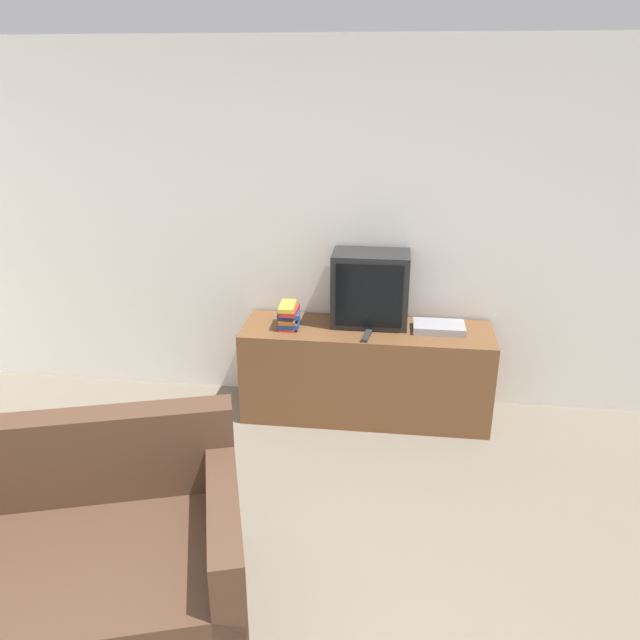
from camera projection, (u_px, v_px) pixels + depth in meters
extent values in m
cube|color=white|center=(286.00, 229.00, 4.52)|extent=(9.00, 0.06, 2.60)
cube|color=brown|center=(366.00, 372.00, 4.52)|extent=(1.76, 0.53, 0.68)
cube|color=black|center=(370.00, 289.00, 4.39)|extent=(0.54, 0.32, 0.53)
cube|color=black|center=(369.00, 296.00, 4.24)|extent=(0.46, 0.01, 0.45)
cube|color=#4C3323|center=(19.00, 597.00, 2.76)|extent=(2.18, 1.51, 0.40)
cube|color=#4C3323|center=(25.00, 462.00, 2.97)|extent=(1.94, 0.74, 0.46)
cube|color=#4C3323|center=(226.00, 548.00, 2.87)|extent=(0.42, 0.97, 0.66)
cube|color=#B72D28|center=(289.00, 326.00, 4.41)|extent=(0.11, 0.20, 0.02)
cube|color=#23478E|center=(289.00, 323.00, 4.40)|extent=(0.15, 0.19, 0.03)
cube|color=#995623|center=(288.00, 319.00, 4.40)|extent=(0.12, 0.22, 0.03)
cube|color=#23478E|center=(289.00, 314.00, 4.39)|extent=(0.17, 0.17, 0.03)
cube|color=#B72D28|center=(290.00, 310.00, 4.38)|extent=(0.12, 0.22, 0.03)
cube|color=gold|center=(287.00, 306.00, 4.37)|extent=(0.11, 0.22, 0.03)
cube|color=#2D2D2D|center=(367.00, 336.00, 4.24)|extent=(0.07, 0.19, 0.02)
cube|color=#99999E|center=(439.00, 327.00, 4.35)|extent=(0.36, 0.22, 0.05)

